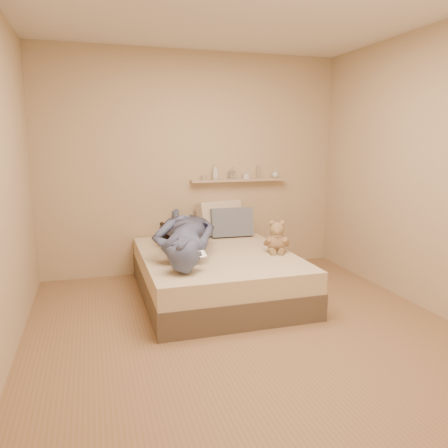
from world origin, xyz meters
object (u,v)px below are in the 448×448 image
object	(u,v)px
wall_shelf	(239,180)
pillow_grey	(231,222)
game_console	(197,255)
pillow_cream	(220,218)
teddy_bear	(277,239)
dark_plush	(166,236)
bed	(216,274)
person	(185,233)

from	to	relation	value
wall_shelf	pillow_grey	bearing A→B (deg)	-126.54
game_console	pillow_cream	world-z (taller)	pillow_cream
wall_shelf	pillow_cream	bearing A→B (deg)	-163.10
game_console	pillow_grey	xyz separation A→B (m)	(0.73, 1.28, 0.02)
teddy_bear	dark_plush	xyz separation A→B (m)	(-1.05, 0.58, -0.02)
game_console	pillow_grey	distance (m)	1.47
bed	pillow_grey	distance (m)	0.89
teddy_bear	person	size ratio (longest dim) A/B	0.20
person	dark_plush	bearing A→B (deg)	-51.57
game_console	dark_plush	distance (m)	1.01
pillow_grey	wall_shelf	bearing A→B (deg)	53.46
teddy_bear	dark_plush	bearing A→B (deg)	150.91
person	wall_shelf	bearing A→B (deg)	-122.13
teddy_bear	pillow_grey	size ratio (longest dim) A/B	0.67
game_console	wall_shelf	world-z (taller)	wall_shelf
bed	dark_plush	bearing A→B (deg)	136.65
bed	game_console	distance (m)	0.78
person	bed	bearing A→B (deg)	176.32
pillow_grey	person	bearing A→B (deg)	-139.20
game_console	pillow_cream	bearing A→B (deg)	66.01
bed	pillow_cream	world-z (taller)	pillow_cream
dark_plush	pillow_grey	size ratio (longest dim) A/B	0.55
bed	game_console	world-z (taller)	game_console
teddy_bear	wall_shelf	bearing A→B (deg)	92.63
wall_shelf	bed	bearing A→B (deg)	-121.18
pillow_cream	pillow_grey	bearing A→B (deg)	-55.06
person	teddy_bear	bearing A→B (deg)	178.22
pillow_cream	bed	bearing A→B (deg)	-109.25
teddy_bear	person	distance (m)	0.94
pillow_grey	person	size ratio (longest dim) A/B	0.30
bed	wall_shelf	size ratio (longest dim) A/B	1.58
game_console	person	bearing A→B (deg)	86.62
game_console	dark_plush	world-z (taller)	dark_plush
bed	teddy_bear	bearing A→B (deg)	-14.97
teddy_bear	person	world-z (taller)	person
game_console	teddy_bear	distance (m)	1.03
bed	dark_plush	world-z (taller)	dark_plush
game_console	dark_plush	bearing A→B (deg)	96.02
dark_plush	pillow_grey	xyz separation A→B (m)	(0.83, 0.27, 0.05)
person	wall_shelf	world-z (taller)	wall_shelf
person	pillow_cream	bearing A→B (deg)	-114.65
dark_plush	bed	bearing A→B (deg)	-43.35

